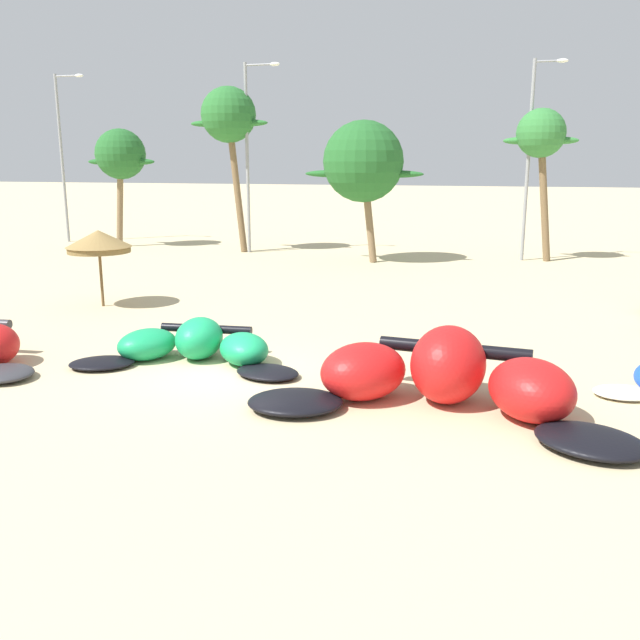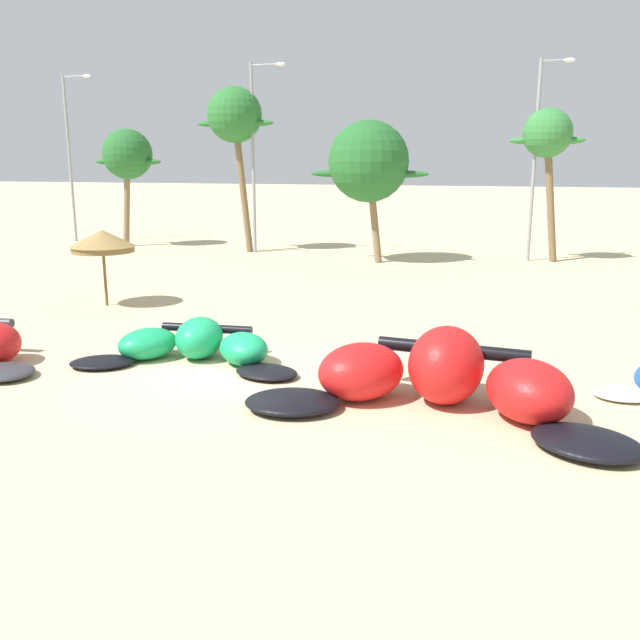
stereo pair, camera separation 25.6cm
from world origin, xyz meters
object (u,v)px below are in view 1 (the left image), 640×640
at_px(beach_umbrella_near_van, 99,241).
at_px(lamppost_east_center, 531,152).
at_px(kite_center, 444,379).
at_px(palm_left_of_gap, 363,162).
at_px(palm_left, 229,117).
at_px(lamppost_west, 63,150).
at_px(kite_left_of_center, 195,346).
at_px(palm_leftmost, 120,156).
at_px(palm_center_left, 541,137).
at_px(lamppost_west_center, 250,149).

distance_m(beach_umbrella_near_van, lamppost_east_center, 21.74).
bearing_deg(kite_center, beach_umbrella_near_van, 150.58).
relative_size(palm_left_of_gap, lamppost_east_center, 0.71).
distance_m(palm_left, lamppost_west, 12.06).
height_order(kite_center, beach_umbrella_near_van, beach_umbrella_near_van).
xyz_separation_m(kite_left_of_center, palm_leftmost, (-14.52, 20.87, 4.91)).
bearing_deg(palm_leftmost, beach_umbrella_near_van, -61.61).
bearing_deg(lamppost_west, kite_left_of_center, -49.05).
relative_size(kite_left_of_center, palm_left_of_gap, 0.88).
bearing_deg(palm_center_left, kite_center, -95.96).
distance_m(palm_left, lamppost_west_center, 2.09).
height_order(palm_left, palm_center_left, palm_left).
xyz_separation_m(palm_left, lamppost_east_center, (15.92, 0.69, -1.87)).
xyz_separation_m(palm_left_of_gap, lamppost_west, (-19.76, 3.79, 0.70)).
xyz_separation_m(kite_left_of_center, lamppost_east_center, (8.40, 21.24, 5.05)).
height_order(kite_center, palm_leftmost, palm_leftmost).
bearing_deg(lamppost_west, beach_umbrella_near_van, -52.03).
distance_m(beach_umbrella_near_van, palm_center_left, 22.18).
distance_m(palm_left_of_gap, lamppost_west, 20.13).
bearing_deg(lamppost_west_center, kite_left_of_center, -72.88).
height_order(palm_center_left, lamppost_west_center, lamppost_west_center).
height_order(beach_umbrella_near_van, lamppost_west_center, lamppost_west_center).
height_order(beach_umbrella_near_van, palm_left, palm_left).
relative_size(lamppost_west_center, lamppost_east_center, 1.02).
height_order(kite_center, palm_center_left, palm_center_left).
bearing_deg(kite_left_of_center, lamppost_west_center, 107.12).
distance_m(palm_center_left, lamppost_west, 28.18).
relative_size(palm_left_of_gap, lamppost_west_center, 0.69).
xyz_separation_m(palm_left, palm_center_left, (16.35, 0.74, -1.15)).
bearing_deg(palm_center_left, lamppost_west_center, -176.84).
xyz_separation_m(kite_center, lamppost_west, (-25.76, 23.98, 5.02)).
bearing_deg(kite_center, palm_left, 122.09).
relative_size(kite_center, beach_umbrella_near_van, 2.99).
distance_m(palm_center_left, lamppost_west_center, 15.17).
distance_m(kite_left_of_center, palm_center_left, 23.76).
relative_size(palm_leftmost, lamppost_west_center, 0.68).
distance_m(palm_leftmost, lamppost_west, 5.02).
height_order(kite_left_of_center, lamppost_west_center, lamppost_west_center).
xyz_separation_m(kite_center, lamppost_west_center, (-12.73, 22.15, 5.00)).
bearing_deg(kite_left_of_center, palm_leftmost, 124.82).
bearing_deg(beach_umbrella_near_van, kite_center, -29.42).
height_order(palm_left_of_gap, lamppost_west_center, lamppost_west_center).
xyz_separation_m(beach_umbrella_near_van, palm_center_left, (14.99, 15.89, 3.88)).
bearing_deg(palm_left_of_gap, kite_left_of_center, -91.35).
distance_m(palm_leftmost, lamppost_east_center, 22.92).
relative_size(palm_center_left, lamppost_east_center, 0.77).
height_order(palm_leftmost, lamppost_east_center, lamppost_east_center).
distance_m(palm_center_left, lamppost_east_center, 0.84).
xyz_separation_m(kite_left_of_center, lamppost_west, (-19.33, 22.28, 5.24)).
height_order(kite_left_of_center, palm_left, palm_left).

